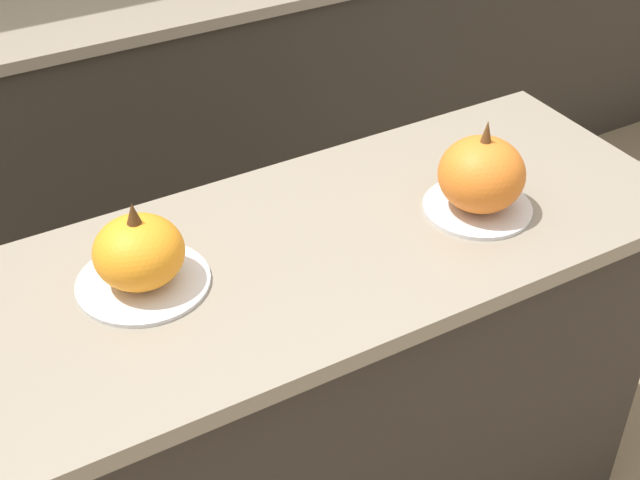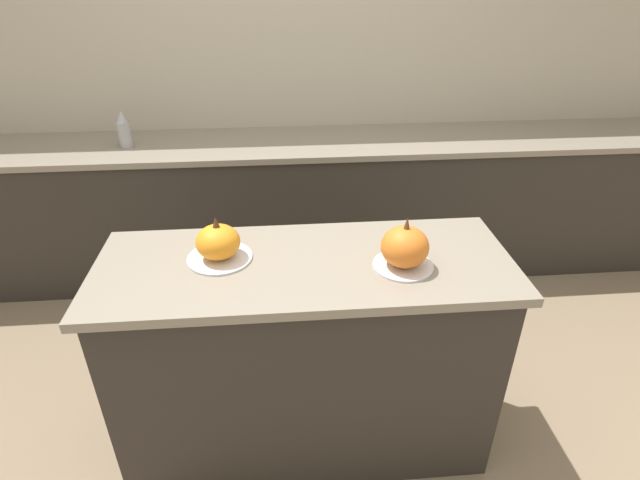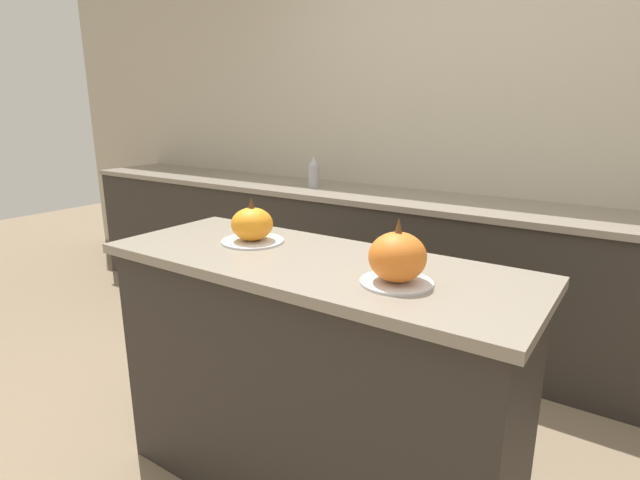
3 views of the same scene
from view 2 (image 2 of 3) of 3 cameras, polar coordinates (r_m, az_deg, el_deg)
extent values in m
plane|color=#847056|center=(2.43, -1.39, -21.35)|extent=(12.00, 12.00, 0.00)
cube|color=#B2A893|center=(3.34, -3.74, 18.76)|extent=(8.00, 0.06, 2.50)
cube|color=#2D2823|center=(2.10, -1.54, -13.69)|extent=(1.45, 0.52, 0.89)
cube|color=gray|center=(1.81, -1.74, -2.99)|extent=(1.51, 0.58, 0.03)
cube|color=#2D2823|center=(3.29, -3.10, 3.49)|extent=(6.00, 0.56, 0.86)
cube|color=gray|center=(3.11, -3.33, 10.92)|extent=(6.00, 0.60, 0.03)
cylinder|color=silver|center=(1.85, -11.37, -1.99)|extent=(0.24, 0.24, 0.01)
ellipsoid|color=orange|center=(1.82, -11.57, -0.22)|extent=(0.16, 0.16, 0.12)
cone|color=#4C2D14|center=(1.78, -11.83, 2.01)|extent=(0.03, 0.03, 0.04)
cylinder|color=silver|center=(1.80, 9.46, -2.87)|extent=(0.21, 0.21, 0.01)
ellipsoid|color=orange|center=(1.76, 9.67, -0.76)|extent=(0.17, 0.17, 0.15)
cone|color=brown|center=(1.71, 9.93, 1.90)|extent=(0.02, 0.02, 0.05)
cylinder|color=#99999E|center=(3.19, -21.42, 11.15)|extent=(0.08, 0.08, 0.15)
cone|color=#99999E|center=(3.16, -21.78, 12.96)|extent=(0.07, 0.07, 0.06)
camera|label=1|loc=(0.67, -66.77, 15.74)|focal=50.00mm
camera|label=3|loc=(1.13, 64.18, -13.23)|focal=28.00mm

